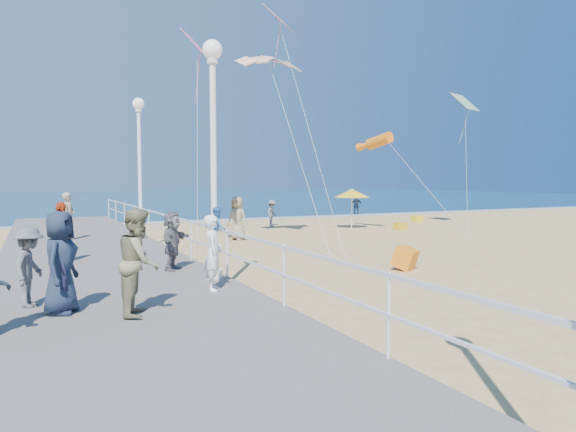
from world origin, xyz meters
name	(u,v)px	position (x,y,z in m)	size (l,w,h in m)	color
ground	(402,276)	(0.00, 0.00, 0.00)	(160.00, 160.00, 0.00)	tan
ocean	(106,198)	(0.00, 65.00, 0.01)	(160.00, 90.00, 0.05)	navy
surf_line	(194,221)	(0.00, 20.50, 0.03)	(160.00, 1.20, 0.04)	silver
boardwalk	(116,296)	(-7.50, 0.00, 0.20)	(5.00, 44.00, 0.40)	slate
railing	(227,240)	(-5.05, 0.00, 1.25)	(0.05, 42.00, 0.55)	white
lamp_post_mid	(213,134)	(-5.35, 0.00, 3.66)	(0.44, 0.44, 5.32)	white
lamp_post_far	(139,153)	(-5.35, 9.00, 3.66)	(0.44, 0.44, 5.32)	white
woman_holding_toddler	(213,253)	(-5.77, -1.20, 1.16)	(0.56, 0.37, 1.53)	white
toddler_held	(218,227)	(-5.62, -1.05, 1.67)	(0.40, 0.31, 0.83)	#3780CF
spectator_0	(62,272)	(-8.59, -1.83, 1.11)	(0.52, 0.34, 1.41)	#171933
spectator_1	(139,262)	(-7.45, -2.46, 1.28)	(0.86, 0.67, 1.77)	gray
spectator_2	(29,267)	(-9.09, -1.07, 1.11)	(0.91, 0.53, 1.42)	#55555A
spectator_3	(61,232)	(-8.36, 3.87, 1.22)	(0.97, 0.40, 1.65)	#C54118
spectator_4	(60,262)	(-8.62, -1.82, 1.26)	(0.84, 0.55, 1.72)	#1B263C
spectator_5	(172,241)	(-5.94, 1.49, 1.13)	(1.36, 0.43, 1.46)	slate
spectator_6	(69,216)	(-7.87, 9.54, 1.28)	(0.64, 0.42, 1.76)	#9B8C6B
beach_walker_a	(272,213)	(3.02, 15.22, 0.75)	(0.97, 0.56, 1.50)	slate
beach_walker_b	(356,205)	(12.41, 20.72, 0.74)	(0.87, 0.36, 1.48)	#192537
beach_walker_c	(237,218)	(-1.09, 9.87, 0.95)	(0.93, 0.61, 1.90)	gray
box_kite	(405,260)	(0.64, 0.65, 0.30)	(0.55, 0.55, 0.60)	#E7490D
beach_umbrella	(352,193)	(6.24, 11.98, 1.91)	(1.90, 1.90, 2.14)	white
beach_chair_left	(400,226)	(8.20, 10.35, 0.20)	(0.55, 0.55, 0.40)	gold
beach_chair_right	(417,219)	(12.24, 13.76, 0.20)	(0.55, 0.55, 0.40)	yellow
kite_parafoil	(270,59)	(0.16, 9.11, 7.74)	(2.88, 0.90, 0.30)	orange
kite_windsock	(379,141)	(6.61, 10.10, 4.57)	(0.56, 0.56, 2.39)	orange
kite_diamond_pink	(197,46)	(-3.91, 6.04, 7.13)	(1.21, 1.21, 0.02)	#EC5795
kite_diamond_multi	(465,102)	(12.51, 10.29, 6.91)	(1.44, 1.44, 0.02)	blue
kite_diamond_redwhite	(277,18)	(-0.26, 7.47, 8.95)	(1.20, 1.20, 0.02)	#D11849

